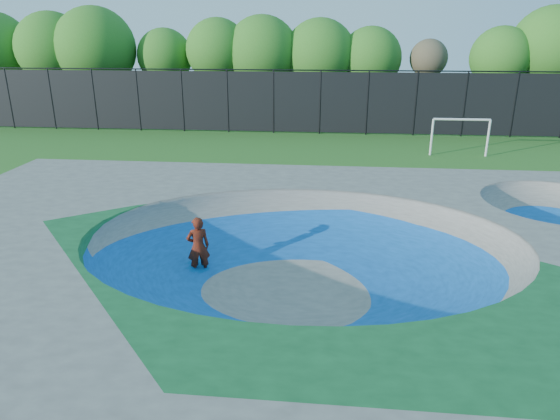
{
  "coord_description": "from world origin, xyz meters",
  "views": [
    {
      "loc": [
        0.54,
        -11.41,
        6.3
      ],
      "look_at": [
        -0.85,
        3.0,
        1.1
      ],
      "focal_mm": 32.0,
      "sensor_mm": 36.0,
      "label": 1
    }
  ],
  "objects": [
    {
      "name": "skateboard",
      "position": [
        -2.82,
        0.59,
        0.03
      ],
      "size": [
        0.81,
        0.43,
        0.05
      ],
      "primitive_type": "cube",
      "rotation": [
        0.0,
        0.0,
        0.29
      ],
      "color": "black",
      "rests_on": "ground"
    },
    {
      "name": "fence",
      "position": [
        0.0,
        21.0,
        2.1
      ],
      "size": [
        48.09,
        0.09,
        4.04
      ],
      "color": "black",
      "rests_on": "ground"
    },
    {
      "name": "skater",
      "position": [
        -2.82,
        0.59,
        0.84
      ],
      "size": [
        0.72,
        0.61,
        1.69
      ],
      "primitive_type": "imported",
      "rotation": [
        0.0,
        0.0,
        3.54
      ],
      "color": "#A92A0D",
      "rests_on": "ground"
    },
    {
      "name": "soccer_goal",
      "position": [
        7.54,
        15.59,
        1.39
      ],
      "size": [
        3.03,
        0.12,
        2.0
      ],
      "color": "silver",
      "rests_on": "ground"
    },
    {
      "name": "treeline",
      "position": [
        -1.05,
        25.79,
        4.94
      ],
      "size": [
        53.53,
        7.14,
        8.07
      ],
      "color": "#452D22",
      "rests_on": "ground"
    },
    {
      "name": "skate_deck",
      "position": [
        0.0,
        0.0,
        0.75
      ],
      "size": [
        22.0,
        14.0,
        1.5
      ],
      "primitive_type": "cube",
      "color": "gray",
      "rests_on": "ground"
    },
    {
      "name": "ground",
      "position": [
        0.0,
        0.0,
        0.0
      ],
      "size": [
        120.0,
        120.0,
        0.0
      ],
      "primitive_type": "plane",
      "color": "#27601A",
      "rests_on": "ground"
    }
  ]
}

